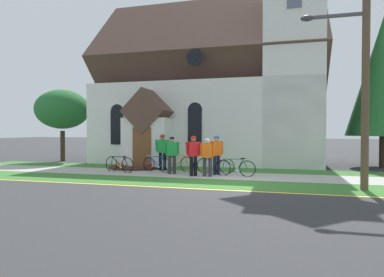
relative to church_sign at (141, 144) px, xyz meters
The scene contains 21 objects.
ground 5.48m from the church_sign, ahead, with size 140.00×140.00×0.00m, color #333335.
sidewalk_slab 3.81m from the church_sign, 40.11° to the right, with size 32.00×2.36×0.01m, color #A8A59E.
grass_verge 5.50m from the church_sign, 59.01° to the right, with size 32.00×2.18×0.01m, color #38722D.
church_lawn 3.02m from the church_sign, ahead, with size 24.00×1.98×0.01m, color #38722D.
curb_paint_stripe 6.57m from the church_sign, 64.69° to the right, with size 28.00×0.16×0.01m, color yellow.
church_building 6.54m from the church_sign, 54.85° to the left, with size 13.69×10.07×12.65m.
church_sign is the anchor object (origin of this frame).
flower_bed 1.32m from the church_sign, 90.26° to the right, with size 2.79×2.79×0.34m.
bicycle_green 2.65m from the church_sign, 49.10° to the right, with size 1.61×0.59×0.81m.
bicycle_blue 3.05m from the church_sign, 30.11° to the right, with size 1.70×0.60×0.81m.
bicycle_red 4.74m from the church_sign, 20.74° to the right, with size 1.75×0.14×0.81m.
bicycle_orange 2.59m from the church_sign, 90.35° to the right, with size 1.70×0.58×0.79m.
bicycle_yellow 5.94m from the church_sign, 23.88° to the right, with size 1.76×0.16×0.81m.
cyclist_in_white_jersey 3.58m from the church_sign, 43.84° to the right, with size 0.65×0.35×1.67m.
cyclist_in_yellow_jersey 5.02m from the church_sign, 25.61° to the right, with size 0.52×0.52×1.71m.
cyclist_in_red_jersey 4.69m from the church_sign, 38.28° to the right, with size 0.56×0.52×1.71m.
cyclist_in_green_jersey 5.15m from the church_sign, 33.88° to the right, with size 0.65×0.28×1.62m.
cyclist_in_orange_jersey 2.16m from the church_sign, 37.87° to the right, with size 0.67×0.34×1.75m.
utility_pole 11.31m from the church_sign, 25.36° to the right, with size 3.12×0.28×8.10m.
roadside_conifer 13.27m from the church_sign, 13.85° to the left, with size 3.71×3.71×8.04m.
yard_deciduous_tree 6.76m from the church_sign, 163.78° to the left, with size 3.32×3.32×4.53m.
Camera 1 is at (2.01, -12.36, 1.93)m, focal length 31.42 mm.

